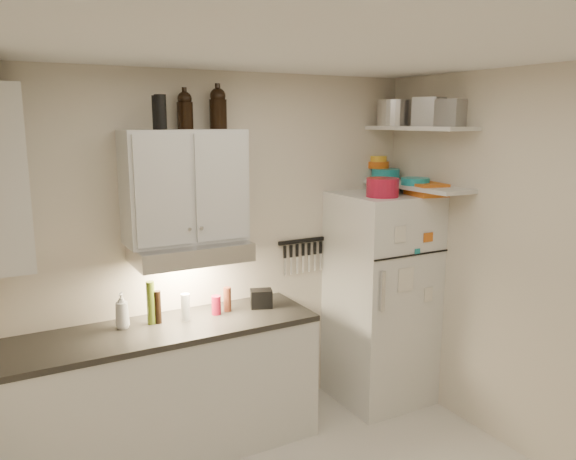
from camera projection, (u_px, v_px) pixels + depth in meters
ceiling at (335, 43)px, 2.59m from camera, size 3.20×3.00×0.02m
back_wall at (218, 253)px, 4.14m from camera, size 3.20×0.02×2.60m
right_wall at (541, 272)px, 3.60m from camera, size 0.02×3.00×2.60m
base_cabinet at (163, 395)px, 3.77m from camera, size 2.10×0.60×0.88m
countertop at (160, 331)px, 3.69m from camera, size 2.10×0.62×0.04m
upper_cabinet at (184, 186)px, 3.74m from camera, size 0.80×0.33×0.75m
range_hood at (190, 252)px, 3.77m from camera, size 0.76×0.46×0.12m
fridge at (381, 298)px, 4.52m from camera, size 0.70×0.68×1.70m
shelf_hi at (419, 128)px, 4.24m from camera, size 0.30×0.95×0.03m
shelf_lo at (416, 186)px, 4.32m from camera, size 0.30×0.95×0.03m
knife_strip at (302, 241)px, 4.44m from camera, size 0.42×0.02×0.03m
dutch_oven at (383, 187)px, 4.15m from camera, size 0.26×0.26×0.14m
book_stack at (426, 189)px, 4.23m from camera, size 0.27×0.32×0.10m
spice_jar at (393, 188)px, 4.32m from camera, size 0.06×0.06×0.09m
stock_pot at (395, 113)px, 4.44m from camera, size 0.37×0.37×0.20m
tin_a at (429, 112)px, 4.16m from camera, size 0.27×0.26×0.21m
tin_b at (451, 113)px, 4.04m from camera, size 0.23×0.23×0.19m
bowl_teal at (386, 174)px, 4.62m from camera, size 0.23×0.23×0.09m
bowl_orange at (378, 165)px, 4.68m from camera, size 0.18×0.18×0.06m
bowl_yellow at (378, 159)px, 4.67m from camera, size 0.14×0.14×0.05m
plates at (415, 181)px, 4.27m from camera, size 0.22×0.22×0.05m
growler_a at (185, 110)px, 3.73m from camera, size 0.11×0.11×0.25m
growler_b at (218, 108)px, 3.83m from camera, size 0.13×0.13×0.28m
thermos_a at (158, 113)px, 3.52m from camera, size 0.08×0.08×0.21m
thermos_b at (160, 112)px, 3.51m from camera, size 0.09×0.09×0.22m
soap_bottle at (122, 308)px, 3.65m from camera, size 0.14×0.14×0.27m
pepper_mill at (227, 299)px, 3.99m from camera, size 0.07×0.07×0.18m
oil_bottle at (151, 303)px, 3.73m from camera, size 0.07×0.07×0.29m
vinegar_bottle at (158, 307)px, 3.75m from camera, size 0.06×0.06×0.22m
clear_bottle at (186, 307)px, 3.81m from camera, size 0.06×0.06×0.18m
red_jar at (216, 305)px, 3.92m from camera, size 0.07×0.07×0.13m
caddy at (261, 299)px, 4.07m from camera, size 0.18×0.16×0.13m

